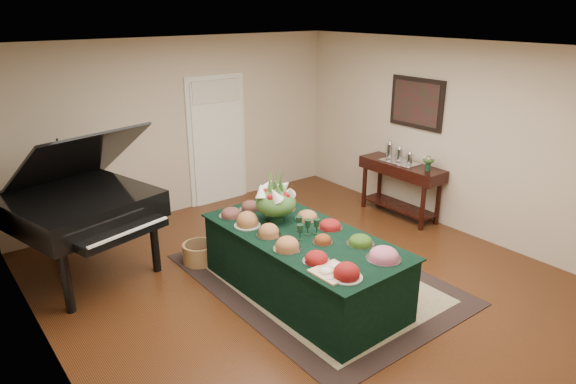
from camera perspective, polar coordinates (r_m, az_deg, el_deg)
ground at (r=6.28m, az=1.70°, el=-9.79°), size 6.00×6.00×0.00m
area_rug at (r=6.32m, az=3.05°, el=-9.52°), size 2.34×3.28×0.01m
kitchen_doorway at (r=8.50m, az=-7.86°, el=5.56°), size 1.05×0.07×2.10m
buffet_table at (r=5.83m, az=1.65°, el=-8.05°), size 1.22×2.47×0.75m
food_platters at (r=5.66m, az=1.30°, el=-4.27°), size 1.01×2.31×0.13m
cutting_board at (r=4.91m, az=4.94°, el=-8.54°), size 0.37×0.37×0.10m
green_goblets at (r=5.63m, az=2.00°, el=-3.93°), size 0.31×0.25×0.18m
floral_centerpiece at (r=5.91m, az=-1.37°, el=-0.64°), size 0.49×0.49×0.49m
grand_piano at (r=6.53m, az=-22.26°, el=-1.28°), size 1.85×2.06×1.81m
wicker_basket at (r=6.72m, az=-9.83°, el=-6.73°), size 0.42×0.42×0.26m
mahogany_sideboard at (r=8.09m, az=12.46°, el=1.85°), size 0.45×1.39×0.85m
tea_service at (r=8.05m, az=12.19°, el=4.08°), size 0.34×0.58×0.30m
pink_bouquet at (r=7.71m, az=15.35°, el=3.40°), size 0.18×0.18×0.24m
wall_painting at (r=8.00m, az=14.09°, el=9.57°), size 0.05×0.95×0.75m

